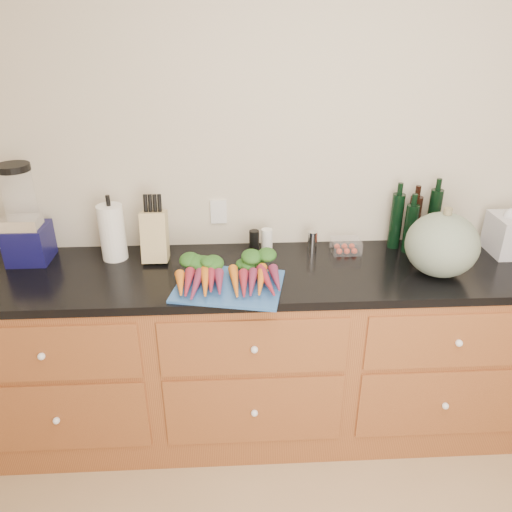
{
  "coord_description": "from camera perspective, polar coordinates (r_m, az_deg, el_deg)",
  "views": [
    {
      "loc": [
        -0.53,
        -0.77,
        2.02
      ],
      "look_at": [
        -0.43,
        1.2,
        1.06
      ],
      "focal_mm": 35.0,
      "sensor_mm": 36.0,
      "label": 1
    }
  ],
  "objects": [
    {
      "name": "wall_back",
      "position": [
        2.56,
        9.31,
        9.27
      ],
      "size": [
        4.1,
        0.05,
        2.6
      ],
      "primitive_type": "cube",
      "color": "beige",
      "rests_on": "ground"
    },
    {
      "name": "cabinets",
      "position": [
        2.65,
        9.41,
        -10.78
      ],
      "size": [
        3.6,
        0.64,
        0.9
      ],
      "color": "brown",
      "rests_on": "ground"
    },
    {
      "name": "countertop",
      "position": [
        2.4,
        10.19,
        -1.72
      ],
      "size": [
        3.64,
        0.62,
        0.04
      ],
      "primitive_type": "cube",
      "color": "black",
      "rests_on": "cabinets"
    },
    {
      "name": "cutting_board",
      "position": [
        2.19,
        -3.1,
        -3.44
      ],
      "size": [
        0.52,
        0.43,
        0.01
      ],
      "primitive_type": "cube",
      "rotation": [
        0.0,
        0.0,
        -0.2
      ],
      "color": "#2C5CA5",
      "rests_on": "countertop"
    },
    {
      "name": "carrots",
      "position": [
        2.21,
        -3.13,
        -2.13
      ],
      "size": [
        0.46,
        0.34,
        0.07
      ],
      "color": "orange",
      "rests_on": "cutting_board"
    },
    {
      "name": "squash",
      "position": [
        2.39,
        20.48,
        1.22
      ],
      "size": [
        0.32,
        0.32,
        0.29
      ],
      "primitive_type": "ellipsoid",
      "color": "#5A6B5A",
      "rests_on": "countertop"
    },
    {
      "name": "blender_appliance",
      "position": [
        2.58,
        -24.99,
        3.71
      ],
      "size": [
        0.19,
        0.19,
        0.48
      ],
      "color": "#0F0E44",
      "rests_on": "countertop"
    },
    {
      "name": "paper_towel",
      "position": [
        2.49,
        -16.1,
        2.6
      ],
      "size": [
        0.12,
        0.12,
        0.27
      ],
      "primitive_type": "cylinder",
      "color": "white",
      "rests_on": "countertop"
    },
    {
      "name": "knife_block",
      "position": [
        2.44,
        -11.48,
        2.22
      ],
      "size": [
        0.12,
        0.12,
        0.24
      ],
      "primitive_type": "cube",
      "color": "tan",
      "rests_on": "countertop"
    },
    {
      "name": "grinder_salt",
      "position": [
        2.47,
        1.25,
        1.7
      ],
      "size": [
        0.06,
        0.06,
        0.13
      ],
      "primitive_type": "cylinder",
      "color": "silver",
      "rests_on": "countertop"
    },
    {
      "name": "grinder_pepper",
      "position": [
        2.47,
        -0.21,
        1.61
      ],
      "size": [
        0.05,
        0.05,
        0.12
      ],
      "primitive_type": "cylinder",
      "color": "black",
      "rests_on": "countertop"
    },
    {
      "name": "canister_chrome",
      "position": [
        2.5,
        6.46,
        1.62
      ],
      "size": [
        0.05,
        0.05,
        0.11
      ],
      "primitive_type": "cylinder",
      "color": "silver",
      "rests_on": "countertop"
    },
    {
      "name": "tomato_box",
      "position": [
        2.54,
        10.23,
        1.15
      ],
      "size": [
        0.14,
        0.11,
        0.07
      ],
      "primitive_type": "cube",
      "color": "white",
      "rests_on": "countertop"
    },
    {
      "name": "bottles",
      "position": [
        2.63,
        17.57,
        3.71
      ],
      "size": [
        0.25,
        0.13,
        0.3
      ],
      "color": "black",
      "rests_on": "countertop"
    }
  ]
}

